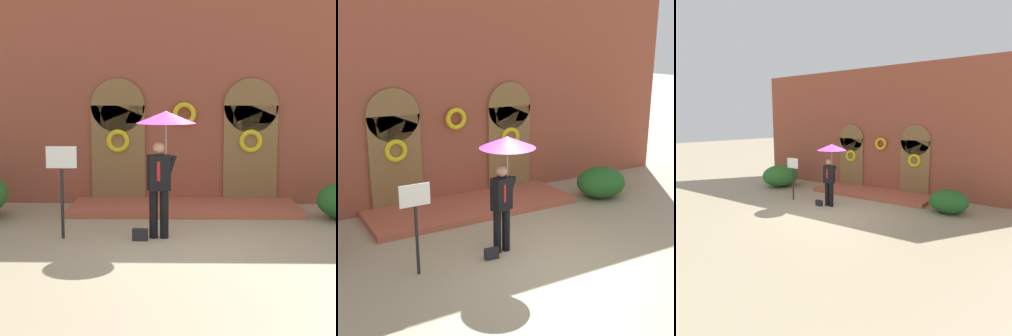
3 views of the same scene
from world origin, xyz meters
TOP-DOWN VIEW (x-y plane):
  - ground_plane at (0.00, 0.00)m, footprint 80.00×80.00m
  - building_facade at (-0.00, 4.15)m, footprint 14.00×2.30m
  - person_with_umbrella at (-0.40, 0.59)m, footprint 1.10×1.10m
  - handbag at (-0.84, 0.39)m, footprint 0.29×0.14m
  - sign_post at (-2.28, 0.52)m, footprint 0.56×0.06m

SIDE VIEW (x-z plane):
  - ground_plane at x=0.00m, z-range 0.00..0.00m
  - handbag at x=-0.84m, z-range 0.00..0.22m
  - sign_post at x=-2.28m, z-range 0.30..2.02m
  - person_with_umbrella at x=-0.40m, z-range 0.73..3.09m
  - building_facade at x=0.00m, z-range -0.12..5.48m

